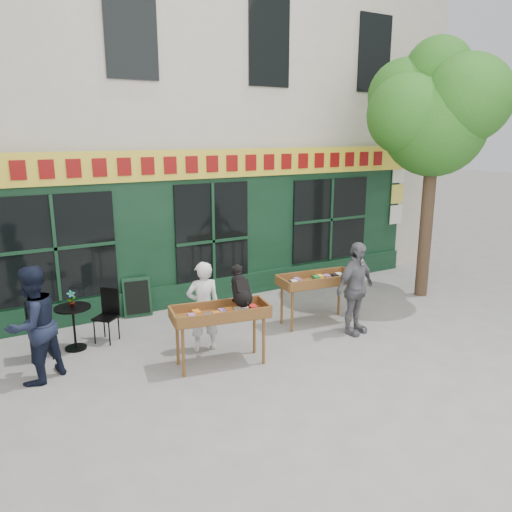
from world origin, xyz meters
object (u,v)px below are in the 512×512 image
(book_cart_right, at_px, (317,283))
(man_right, at_px, (355,288))
(woman, at_px, (203,306))
(bistro_table, at_px, (73,319))
(book_cart_center, at_px, (220,316))
(dog, at_px, (241,285))
(man_left, at_px, (33,325))

(book_cart_right, bearing_deg, man_right, -61.59)
(woman, relative_size, bistro_table, 2.05)
(book_cart_center, bearing_deg, bistro_table, 147.15)
(man_right, bearing_deg, dog, 166.53)
(dog, distance_m, man_right, 2.40)
(woman, height_order, book_cart_right, woman)
(man_left, bearing_deg, book_cart_right, 144.70)
(dog, height_order, woman, dog)
(man_left, bearing_deg, bistro_table, -161.13)
(woman, distance_m, man_left, 2.63)
(dog, xyz_separation_m, woman, (-0.35, 0.70, -0.51))
(dog, bearing_deg, man_left, 172.65)
(book_cart_center, bearing_deg, woman, 100.01)
(bistro_table, bearing_deg, man_left, -127.87)
(book_cart_right, bearing_deg, book_cart_center, -157.29)
(bistro_table, bearing_deg, man_right, -21.57)
(book_cart_center, distance_m, dog, 0.59)
(dog, bearing_deg, bistro_table, 151.12)
(dog, height_order, man_left, man_left)
(dog, relative_size, man_right, 0.35)
(book_cart_center, bearing_deg, man_right, 8.90)
(dog, relative_size, bistro_table, 0.79)
(book_cart_center, xyz_separation_m, dog, (0.35, -0.05, 0.47))
(man_right, height_order, man_left, man_left)
(man_left, bearing_deg, woman, 141.79)
(book_cart_center, height_order, book_cart_right, same)
(book_cart_right, xyz_separation_m, man_left, (-5.03, 0.18, 0.07))
(book_cart_center, distance_m, bistro_table, 2.63)
(man_right, bearing_deg, book_cart_right, 98.41)
(book_cart_center, relative_size, man_left, 0.89)
(dog, distance_m, man_left, 3.13)
(woman, relative_size, book_cart_right, 1.00)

